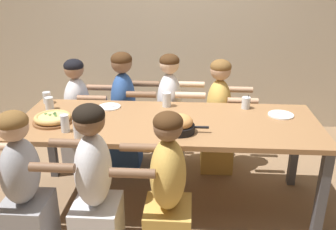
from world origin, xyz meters
TOP-DOWN VIEW (x-y plane):
  - ground_plane at (0.00, 0.00)m, footprint 18.00×18.00m
  - dining_table at (0.00, 0.00)m, footprint 2.45×0.91m
  - pizza_board_main at (-0.92, -0.10)m, footprint 0.32×0.32m
  - skillet_bowl at (0.10, -0.22)m, footprint 0.34×0.24m
  - empty_plate_a at (-0.54, 0.27)m, footprint 0.20×0.20m
  - empty_plate_b at (0.94, 0.18)m, footprint 0.21×0.21m
  - cocktail_glass_blue at (0.67, 0.33)m, footprint 0.07×0.07m
  - drinking_glass_a at (-0.03, 0.33)m, footprint 0.08×0.08m
  - drinking_glass_b at (-0.63, -0.36)m, footprint 0.08×0.08m
  - drinking_glass_c at (-1.05, 0.19)m, footprint 0.07×0.07m
  - drinking_glass_d at (-0.76, -0.26)m, footprint 0.06×0.06m
  - drinking_glass_e at (-1.13, 0.35)m, footprint 0.07×0.07m
  - diner_far_center at (-0.03, 0.67)m, footprint 0.51×0.40m
  - diner_far_left at (-0.96, 0.67)m, footprint 0.51×0.40m
  - diner_far_midleft at (-0.49, 0.67)m, footprint 0.51×0.40m
  - diner_near_left at (-0.96, -0.67)m, footprint 0.51×0.40m
  - diner_near_midleft at (-0.46, -0.67)m, footprint 0.51×0.40m
  - diner_near_center at (0.04, -0.67)m, footprint 0.51×0.40m
  - diner_far_midright at (0.46, 0.67)m, footprint 0.51×0.40m

SIDE VIEW (x-z plane):
  - ground_plane at x=0.00m, z-range 0.00..0.00m
  - diner_near_left at x=-0.96m, z-range -0.04..1.07m
  - diner_far_left at x=-0.96m, z-range -0.05..1.08m
  - diner_near_center at x=0.04m, z-range -0.05..1.09m
  - diner_far_midright at x=0.46m, z-range -0.04..1.11m
  - diner_near_midleft at x=-0.46m, z-range -0.04..1.13m
  - diner_far_center at x=-0.03m, z-range -0.05..1.15m
  - diner_far_midleft at x=-0.49m, z-range -0.04..1.16m
  - dining_table at x=0.00m, z-range 0.32..1.11m
  - empty_plate_b at x=0.94m, z-range 0.79..0.81m
  - empty_plate_a at x=-0.54m, z-range 0.79..0.81m
  - pizza_board_main at x=-0.92m, z-range 0.80..0.86m
  - drinking_glass_e at x=-1.13m, z-range 0.79..0.89m
  - cocktail_glass_blue at x=0.67m, z-range 0.78..0.91m
  - drinking_glass_c at x=-1.05m, z-range 0.79..0.90m
  - drinking_glass_a at x=-0.03m, z-range 0.79..0.91m
  - drinking_glass_b at x=-0.63m, z-range 0.78..0.92m
  - skillet_bowl at x=0.10m, z-range 0.79..0.93m
  - drinking_glass_d at x=-0.76m, z-range 0.79..0.93m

